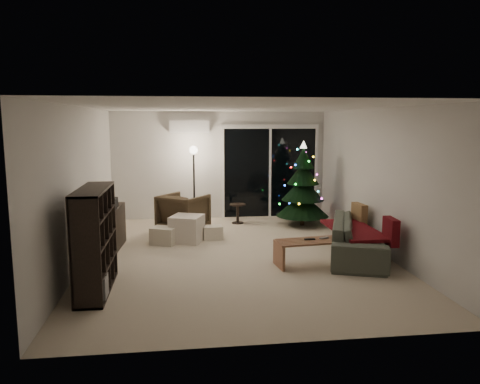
# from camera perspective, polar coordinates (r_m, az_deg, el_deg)

# --- Properties ---
(room) EXTENTS (6.50, 7.51, 2.60)m
(room) POSITION_cam_1_polar(r_m,az_deg,el_deg) (9.38, 1.22, 0.92)
(room) COLOR beige
(room) RESTS_ON ground
(bookshelf) EXTENTS (0.60, 1.44, 1.40)m
(bookshelf) POSITION_cam_1_polar(r_m,az_deg,el_deg) (6.60, -18.73, -5.61)
(bookshelf) COLOR black
(bookshelf) RESTS_ON floor
(media_cabinet) EXTENTS (0.54, 1.23, 0.75)m
(media_cabinet) POSITION_cam_1_polar(r_m,az_deg,el_deg) (8.70, -15.93, -4.31)
(media_cabinet) COLOR black
(media_cabinet) RESTS_ON floor
(stereo) EXTENTS (0.38, 0.45, 0.16)m
(stereo) POSITION_cam_1_polar(r_m,az_deg,el_deg) (8.61, -16.06, -1.35)
(stereo) COLOR black
(stereo) RESTS_ON media_cabinet
(armchair) EXTENTS (1.19, 1.19, 0.79)m
(armchair) POSITION_cam_1_polar(r_m,az_deg,el_deg) (9.78, -6.91, -2.52)
(armchair) COLOR #4C3D2B
(armchair) RESTS_ON floor
(ottoman) EXTENTS (0.72, 0.72, 0.50)m
(ottoman) POSITION_cam_1_polar(r_m,az_deg,el_deg) (8.97, -6.49, -4.47)
(ottoman) COLOR silver
(ottoman) RESTS_ON floor
(cardboard_box_a) EXTENTS (0.55, 0.49, 0.32)m
(cardboard_box_a) POSITION_cam_1_polar(r_m,az_deg,el_deg) (8.86, -9.24, -5.28)
(cardboard_box_a) COLOR beige
(cardboard_box_a) RESTS_ON floor
(cardboard_box_b) EXTENTS (0.39, 0.30, 0.26)m
(cardboard_box_b) POSITION_cam_1_polar(r_m,az_deg,el_deg) (9.14, -3.35, -4.96)
(cardboard_box_b) COLOR beige
(cardboard_box_b) RESTS_ON floor
(side_table) EXTENTS (0.47, 0.47, 0.44)m
(side_table) POSITION_cam_1_polar(r_m,az_deg,el_deg) (10.50, -0.29, -2.64)
(side_table) COLOR black
(side_table) RESTS_ON floor
(floor_lamp) EXTENTS (0.27, 0.27, 1.67)m
(floor_lamp) POSITION_cam_1_polar(r_m,az_deg,el_deg) (10.45, -5.62, 0.68)
(floor_lamp) COLOR black
(floor_lamp) RESTS_ON floor
(sofa) EXTENTS (1.56, 2.35, 0.64)m
(sofa) POSITION_cam_1_polar(r_m,az_deg,el_deg) (8.19, 14.30, -5.45)
(sofa) COLOR #4B4D47
(sofa) RESTS_ON floor
(sofa_throw) EXTENTS (0.68, 1.58, 0.05)m
(sofa_throw) POSITION_cam_1_polar(r_m,az_deg,el_deg) (8.12, 13.68, -4.51)
(sofa_throw) COLOR #3B0305
(sofa_throw) RESTS_ON sofa
(cushion_a) EXTENTS (0.16, 0.43, 0.42)m
(cushion_a) POSITION_cam_1_polar(r_m,az_deg,el_deg) (8.81, 14.32, -2.73)
(cushion_a) COLOR brown
(cushion_a) RESTS_ON sofa
(cushion_b) EXTENTS (0.16, 0.43, 0.42)m
(cushion_b) POSITION_cam_1_polar(r_m,az_deg,el_deg) (7.65, 17.91, -4.60)
(cushion_b) COLOR #3B0305
(cushion_b) RESTS_ON sofa
(coffee_table) EXTENTS (1.39, 0.63, 0.42)m
(coffee_table) POSITION_cam_1_polar(r_m,az_deg,el_deg) (7.57, 9.56, -7.30)
(coffee_table) COLOR #91573C
(coffee_table) RESTS_ON floor
(remote_a) EXTENTS (0.17, 0.05, 0.02)m
(remote_a) POSITION_cam_1_polar(r_m,az_deg,el_deg) (7.47, 8.49, -5.71)
(remote_a) COLOR black
(remote_a) RESTS_ON coffee_table
(remote_b) EXTENTS (0.16, 0.10, 0.02)m
(remote_b) POSITION_cam_1_polar(r_m,az_deg,el_deg) (7.59, 10.21, -5.53)
(remote_b) COLOR slate
(remote_b) RESTS_ON coffee_table
(christmas_tree) EXTENTS (1.18, 1.18, 1.85)m
(christmas_tree) POSITION_cam_1_polar(r_m,az_deg,el_deg) (10.29, 7.68, 1.02)
(christmas_tree) COLOR black
(christmas_tree) RESTS_ON floor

